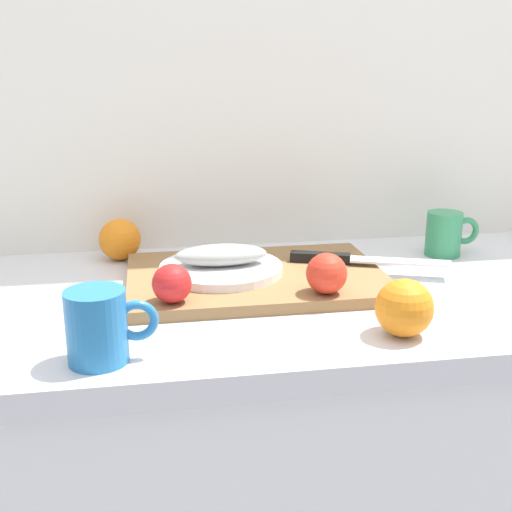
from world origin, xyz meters
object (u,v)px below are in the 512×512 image
coffee_mug_1 (445,234)px  orange_0 (120,239)px  chef_knife (349,259)px  coffee_mug_2 (99,326)px  cutting_board (256,278)px  fish_fillet (221,255)px  white_plate (221,269)px

coffee_mug_1 → orange_0: (-0.65, 0.08, -0.00)m
chef_knife → orange_0: 0.45m
coffee_mug_1 → coffee_mug_2: size_ratio=0.93×
cutting_board → coffee_mug_1: 0.42m
fish_fillet → orange_0: (-0.18, 0.18, -0.01)m
fish_fillet → orange_0: 0.25m
orange_0 → coffee_mug_2: bearing=-91.5°
white_plate → orange_0: orange_0 is taller
white_plate → orange_0: 0.25m
chef_knife → coffee_mug_2: (-0.43, -0.29, 0.02)m
chef_knife → orange_0: bearing=177.8°
fish_fillet → chef_knife: size_ratio=0.57×
chef_knife → white_plate: bearing=-157.0°
cutting_board → white_plate: 0.06m
fish_fillet → coffee_mug_1: bearing=12.1°
coffee_mug_2 → orange_0: bearing=88.5°
cutting_board → coffee_mug_2: 0.37m
coffee_mug_1 → orange_0: coffee_mug_1 is taller
fish_fillet → coffee_mug_2: bearing=-124.2°
fish_fillet → coffee_mug_2: coffee_mug_2 is taller
white_plate → coffee_mug_2: (-0.19, -0.28, 0.02)m
cutting_board → orange_0: (-0.24, 0.19, 0.03)m
white_plate → coffee_mug_1: coffee_mug_1 is taller
cutting_board → coffee_mug_1: bearing=14.8°
fish_fillet → coffee_mug_1: size_ratio=1.46×
white_plate → coffee_mug_2: coffee_mug_2 is taller
coffee_mug_1 → orange_0: bearing=172.9°
cutting_board → fish_fillet: bearing=173.3°
white_plate → fish_fillet: size_ratio=1.33×
chef_knife → fish_fillet: bearing=-157.0°
coffee_mug_1 → coffee_mug_2: 0.76m
white_plate → chef_knife: 0.24m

